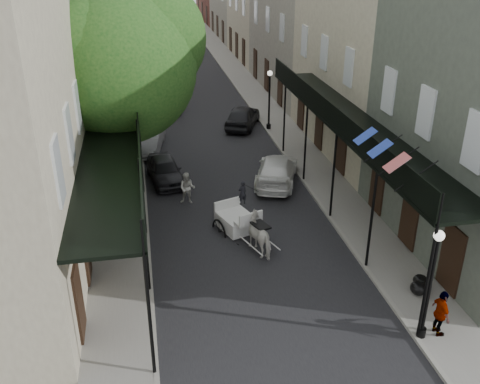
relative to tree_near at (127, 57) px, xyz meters
name	(u,v)px	position (x,y,z in m)	size (l,w,h in m)	color
ground	(275,314)	(4.20, -10.18, -6.49)	(140.00, 140.00, 0.00)	gray
road	(201,124)	(4.20, 9.82, -6.48)	(8.00, 90.00, 0.01)	black
sidewalk_left	(124,128)	(-0.80, 9.82, -6.43)	(2.20, 90.00, 0.12)	gray
sidewalk_right	(275,119)	(9.20, 9.82, -6.43)	(2.20, 90.00, 0.12)	gray
building_row_left	(70,24)	(-4.40, 19.82, -1.24)	(5.00, 80.00, 10.50)	beige
building_row_right	(289,18)	(12.80, 19.82, -1.24)	(5.00, 80.00, 10.50)	gray
gallery_left	(118,136)	(-0.59, -3.20, -2.44)	(2.20, 18.05, 4.88)	black
gallery_right	(347,122)	(8.99, -3.20, -2.44)	(2.20, 18.05, 4.88)	black
tree_near	(127,57)	(0.00, 0.00, 0.00)	(7.31, 6.80, 9.63)	#382619
tree_far	(128,25)	(-0.05, 14.00, -0.65)	(6.45, 6.00, 8.61)	#382619
lamppost_right_near	(430,284)	(8.30, -12.18, -4.44)	(0.32, 0.32, 3.71)	black
lamppost_left	(140,191)	(0.10, -4.18, -4.44)	(0.32, 0.32, 3.71)	black
lamppost_right_far	(269,99)	(8.30, 7.82, -4.44)	(0.32, 0.32, 3.71)	black
horse	(262,235)	(4.62, -6.28, -5.75)	(0.79, 1.74, 1.47)	silver
carriage	(232,207)	(3.85, -4.12, -5.53)	(1.99, 2.45, 2.46)	black
pedestrian_walking	(187,188)	(2.20, -1.54, -5.73)	(0.73, 0.57, 1.51)	beige
pedestrian_sidewalk_left	(135,117)	(0.00, 9.01, -5.48)	(1.15, 0.66, 1.79)	gray
pedestrian_sidewalk_right	(441,313)	(8.84, -12.18, -5.59)	(0.91, 0.38, 1.55)	gray
car_left_near	(165,170)	(1.33, 1.12, -5.86)	(1.49, 3.70, 1.26)	black
car_left_mid	(147,137)	(0.60, 5.81, -5.73)	(1.61, 4.63, 1.53)	gray
car_left_far	(158,99)	(1.60, 13.82, -5.74)	(2.49, 5.41, 1.50)	black
car_right_near	(277,170)	(6.80, -0.07, -5.82)	(1.86, 4.57, 1.33)	white
car_right_far	(243,116)	(6.80, 8.82, -5.78)	(1.68, 4.18, 1.42)	black
trash_bags	(419,285)	(9.35, -10.01, -6.14)	(0.85, 1.00, 0.50)	black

